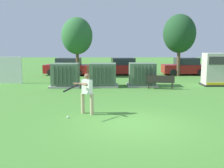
% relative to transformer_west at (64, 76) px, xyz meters
% --- Properties ---
extents(ground_plane, '(96.00, 96.00, 0.00)m').
position_rel_transformer_west_xyz_m(ground_plane, '(4.01, -8.87, -0.79)').
color(ground_plane, '#478433').
extents(transformer_west, '(2.10, 1.70, 1.62)m').
position_rel_transformer_west_xyz_m(transformer_west, '(0.00, 0.00, 0.00)').
color(transformer_west, '#9E9B93').
rests_on(transformer_west, ground).
extents(transformer_mid_west, '(2.10, 1.70, 1.62)m').
position_rel_transformer_west_xyz_m(transformer_mid_west, '(2.57, 0.15, 0.00)').
color(transformer_mid_west, '#9E9B93').
rests_on(transformer_mid_west, ground).
extents(transformer_mid_east, '(2.10, 1.70, 1.62)m').
position_rel_transformer_west_xyz_m(transformer_mid_east, '(5.32, 0.36, 0.00)').
color(transformer_mid_east, '#9E9B93').
rests_on(transformer_mid_east, ground).
extents(generator_enclosure, '(1.60, 1.40, 2.30)m').
position_rel_transformer_west_xyz_m(generator_enclosure, '(10.44, 0.63, 0.35)').
color(generator_enclosure, '#262626').
rests_on(generator_enclosure, ground).
extents(park_bench, '(1.84, 0.66, 0.92)m').
position_rel_transformer_west_xyz_m(park_bench, '(6.39, -0.94, -0.25)').
color(park_bench, '#2D2823').
rests_on(park_bench, ground).
extents(batter, '(1.09, 1.48, 1.74)m').
position_rel_transformer_west_xyz_m(batter, '(2.12, -7.38, 0.19)').
color(batter, tan).
rests_on(batter, ground).
extents(sports_ball, '(0.09, 0.09, 0.09)m').
position_rel_transformer_west_xyz_m(sports_ball, '(1.42, -8.02, -0.74)').
color(sports_ball, white).
rests_on(sports_ball, ground).
extents(tree_left, '(2.76, 2.76, 5.28)m').
position_rel_transformer_west_xyz_m(tree_left, '(0.08, 6.04, 2.83)').
color(tree_left, brown).
rests_on(tree_left, ground).
extents(tree_center_left, '(2.91, 2.91, 5.57)m').
position_rel_transformer_west_xyz_m(tree_center_left, '(9.28, 6.29, 3.03)').
color(tree_center_left, brown).
rests_on(tree_center_left, ground).
extents(parked_car_leftmost, '(4.40, 2.38, 1.62)m').
position_rel_transformer_west_xyz_m(parked_car_leftmost, '(-0.99, 7.03, -0.04)').
color(parked_car_leftmost, maroon).
rests_on(parked_car_leftmost, ground).
extents(parked_car_left_of_center, '(4.38, 2.31, 1.62)m').
position_rel_transformer_west_xyz_m(parked_car_left_of_center, '(4.14, 7.14, -0.04)').
color(parked_car_left_of_center, maroon).
rests_on(parked_car_left_of_center, ground).
extents(parked_car_right_of_center, '(4.25, 2.02, 1.62)m').
position_rel_transformer_west_xyz_m(parked_car_right_of_center, '(10.15, 7.19, -0.04)').
color(parked_car_right_of_center, maroon).
rests_on(parked_car_right_of_center, ground).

